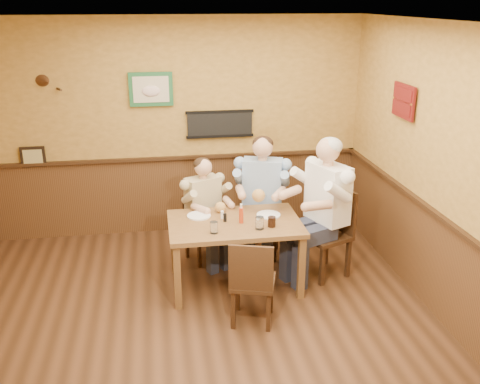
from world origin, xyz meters
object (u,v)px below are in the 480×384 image
at_px(cola_tumbler, 272,222).
at_px(salt_shaker, 222,215).
at_px(dining_table, 235,230).
at_px(diner_white_elder, 326,216).
at_px(chair_back_left, 204,229).
at_px(water_glass_mid, 260,223).
at_px(chair_back_right, 262,219).
at_px(diner_blue_polo, 262,203).
at_px(water_glass_left, 214,227).
at_px(diner_tan_shirt, 203,215).
at_px(hot_sauce_bottle, 241,214).
at_px(chair_near_side, 253,280).
at_px(pepper_shaker, 225,218).
at_px(chair_right_end, 325,234).

bearing_deg(cola_tumbler, salt_shaker, 148.43).
height_order(dining_table, diner_white_elder, diner_white_elder).
relative_size(chair_back_left, diner_white_elder, 0.56).
distance_m(water_glass_mid, salt_shaker, 0.48).
distance_m(chair_back_right, salt_shaker, 0.86).
relative_size(diner_blue_polo, water_glass_left, 11.02).
xyz_separation_m(diner_tan_shirt, water_glass_left, (0.02, -0.91, 0.24)).
distance_m(water_glass_left, hot_sauce_bottle, 0.38).
xyz_separation_m(water_glass_mid, cola_tumbler, (0.14, 0.04, -0.01)).
relative_size(chair_back_right, hot_sauce_bottle, 4.93).
relative_size(chair_near_side, pepper_shaker, 9.95).
bearing_deg(water_glass_left, diner_white_elder, 14.14).
xyz_separation_m(diner_blue_polo, cola_tumbler, (-0.07, -0.86, 0.13)).
bearing_deg(salt_shaker, chair_back_right, 45.87).
relative_size(diner_tan_shirt, diner_white_elder, 0.80).
height_order(water_glass_left, water_glass_mid, water_glass_mid).
xyz_separation_m(hot_sauce_bottle, pepper_shaker, (-0.16, 0.06, -0.05)).
xyz_separation_m(chair_back_left, salt_shaker, (0.16, -0.55, 0.39)).
distance_m(chair_right_end, pepper_shaker, 1.18).
xyz_separation_m(chair_near_side, hot_sauce_bottle, (-0.00, 0.68, 0.40)).
xyz_separation_m(chair_right_end, diner_tan_shirt, (-1.31, 0.58, 0.07)).
relative_size(chair_back_right, pepper_shaker, 10.49).
bearing_deg(diner_tan_shirt, diner_blue_polo, -22.66).
xyz_separation_m(chair_back_left, diner_tan_shirt, (0.00, 0.00, 0.17)).
relative_size(water_glass_left, cola_tumbler, 1.13).
bearing_deg(chair_back_left, hot_sauce_bottle, -88.33).
height_order(dining_table, cola_tumbler, cola_tumbler).
height_order(diner_tan_shirt, water_glass_left, diner_tan_shirt).
bearing_deg(diner_tan_shirt, water_glass_mid, -84.90).
height_order(chair_back_left, chair_right_end, chair_right_end).
height_order(chair_near_side, water_glass_mid, chair_near_side).
distance_m(chair_right_end, cola_tumbler, 0.78).
bearing_deg(pepper_shaker, diner_blue_polo, 50.70).
bearing_deg(salt_shaker, hot_sauce_bottle, -38.50).
relative_size(water_glass_left, water_glass_mid, 0.93).
distance_m(diner_white_elder, water_glass_mid, 0.87).
height_order(water_glass_left, cola_tumbler, water_glass_left).
distance_m(water_glass_mid, pepper_shaker, 0.41).
bearing_deg(water_glass_mid, water_glass_left, -176.69).
relative_size(chair_near_side, water_glass_mid, 6.78).
relative_size(dining_table, diner_tan_shirt, 1.22).
xyz_separation_m(chair_back_right, water_glass_left, (-0.68, -0.93, 0.34)).
bearing_deg(chair_back_right, chair_back_left, -161.55).
distance_m(diner_white_elder, pepper_shaker, 1.14).
height_order(chair_back_left, chair_back_right, chair_back_right).
distance_m(diner_tan_shirt, cola_tumbler, 1.08).
relative_size(hot_sauce_bottle, pepper_shaker, 2.13).
bearing_deg(chair_near_side, chair_back_left, -59.31).
relative_size(diner_blue_polo, cola_tumbler, 12.48).
bearing_deg(chair_back_right, pepper_shaker, -112.60).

